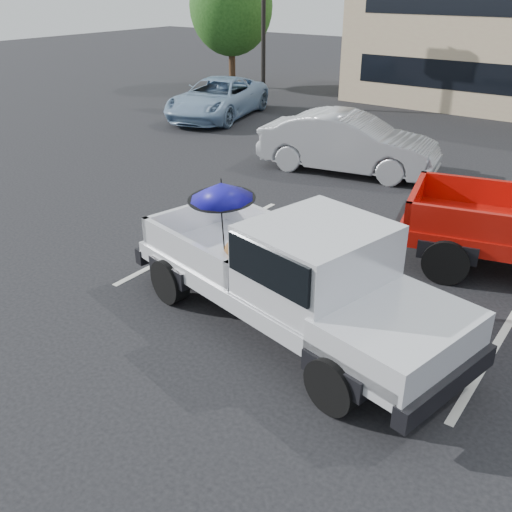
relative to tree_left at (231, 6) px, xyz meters
The scene contains 7 objects.
ground 22.34m from the tree_left, 50.53° to the right, with size 90.00×90.00×0.00m, color black.
stripe_left 18.97m from the tree_left, 53.75° to the right, with size 0.12×5.00×0.01m, color silver.
stripe_right 22.98m from the tree_left, 41.42° to the right, with size 0.12×5.00×0.01m, color silver.
tree_left is the anchor object (origin of this frame).
silver_pickup 22.39m from the tree_left, 49.32° to the right, with size 5.98×3.15×2.06m.
silver_sedan 14.72m from the tree_left, 39.11° to the right, with size 1.70×4.88×1.61m, color #A7A9AE.
blue_suv 7.63m from the tree_left, 56.62° to the right, with size 2.45×5.31×1.47m, color #7D9CBB.
Camera 1 is at (4.22, -6.20, 4.90)m, focal length 40.00 mm.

